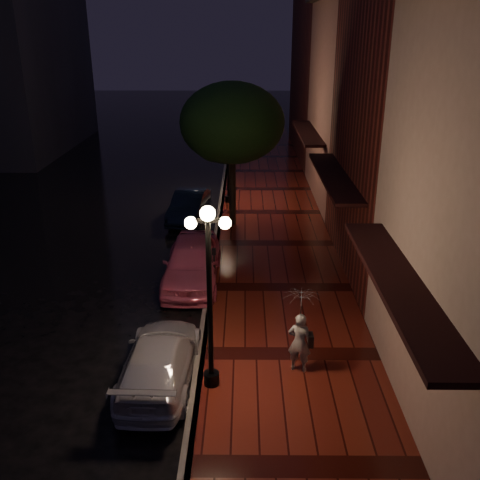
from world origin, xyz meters
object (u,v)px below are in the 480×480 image
(pink_car, at_px, (192,262))
(woman_with_umbrella, at_px, (301,318))
(streetlamp_far, at_px, (228,151))
(parking_meter, at_px, (214,263))
(street_tree, at_px, (232,126))
(streetlamp_near, at_px, (209,289))
(silver_car, at_px, (160,360))
(navy_car, at_px, (189,206))

(pink_car, relative_size, woman_with_umbrella, 2.05)
(streetlamp_far, distance_m, parking_meter, 9.08)
(streetlamp_far, xyz_separation_m, street_tree, (0.26, -3.01, 1.64))
(streetlamp_near, xyz_separation_m, silver_car, (-1.23, 0.31, -2.02))
(streetlamp_far, bearing_deg, woman_with_umbrella, -81.29)
(pink_car, bearing_deg, streetlamp_far, 83.68)
(pink_car, distance_m, silver_car, 5.31)
(streetlamp_far, distance_m, woman_with_umbrella, 13.62)
(streetlamp_far, bearing_deg, street_tree, -85.09)
(pink_car, xyz_separation_m, silver_car, (-0.28, -5.31, -0.16))
(streetlamp_near, xyz_separation_m, pink_car, (-0.95, 5.61, -1.86))
(navy_car, height_order, parking_meter, parking_meter)
(pink_car, distance_m, navy_car, 6.34)
(street_tree, relative_size, parking_meter, 4.50)
(navy_car, bearing_deg, streetlamp_near, -75.70)
(streetlamp_near, distance_m, street_tree, 11.12)
(streetlamp_far, height_order, parking_meter, streetlamp_far)
(woman_with_umbrella, bearing_deg, streetlamp_near, 31.53)
(silver_car, distance_m, parking_meter, 4.90)
(streetlamp_far, height_order, silver_car, streetlamp_far)
(pink_car, relative_size, silver_car, 1.08)
(pink_car, distance_m, parking_meter, 0.94)
(silver_car, bearing_deg, streetlamp_near, 167.55)
(navy_car, xyz_separation_m, woman_with_umbrella, (3.72, -11.33, 0.93))
(woman_with_umbrella, bearing_deg, pink_car, -43.41)
(street_tree, distance_m, silver_car, 11.39)
(navy_car, relative_size, woman_with_umbrella, 1.77)
(streetlamp_far, bearing_deg, parking_meter, -91.28)
(streetlamp_near, height_order, silver_car, streetlamp_near)
(streetlamp_far, xyz_separation_m, silver_car, (-1.23, -13.69, -2.02))
(streetlamp_far, relative_size, parking_meter, 3.35)
(streetlamp_far, relative_size, pink_car, 0.99)
(streetlamp_near, relative_size, parking_meter, 3.35)
(street_tree, bearing_deg, streetlamp_far, 94.91)
(streetlamp_far, relative_size, street_tree, 0.74)
(woman_with_umbrella, bearing_deg, streetlamp_far, -65.56)
(parking_meter, bearing_deg, navy_car, 106.10)
(parking_meter, bearing_deg, streetlamp_near, -83.73)
(navy_car, distance_m, parking_meter, 7.00)
(streetlamp_far, distance_m, silver_car, 13.89)
(street_tree, relative_size, pink_car, 1.34)
(silver_car, relative_size, parking_meter, 3.11)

